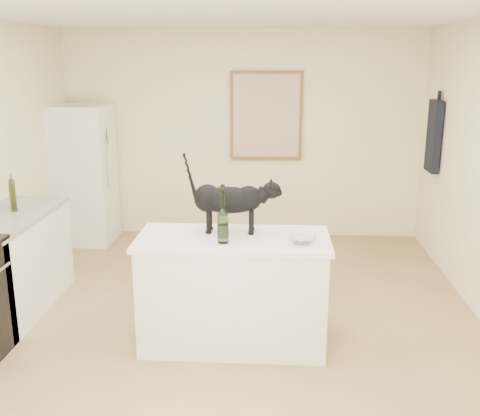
% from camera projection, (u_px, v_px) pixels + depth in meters
% --- Properties ---
extents(floor, '(5.50, 5.50, 0.00)m').
position_uv_depth(floor, '(224.00, 330.00, 4.78)').
color(floor, tan).
rests_on(floor, ground).
extents(ceiling, '(5.50, 5.50, 0.00)m').
position_uv_depth(ceiling, '(221.00, 8.00, 4.11)').
color(ceiling, white).
rests_on(ceiling, ground).
extents(wall_back, '(4.50, 0.00, 4.50)m').
position_uv_depth(wall_back, '(242.00, 135.00, 7.10)').
color(wall_back, '#F6E7BF').
rests_on(wall_back, ground).
extents(wall_front, '(4.50, 0.00, 4.50)m').
position_uv_depth(wall_front, '(143.00, 361.00, 1.80)').
color(wall_front, '#F6E7BF').
rests_on(wall_front, ground).
extents(island_base, '(1.44, 0.67, 0.86)m').
position_uv_depth(island_base, '(233.00, 293.00, 4.47)').
color(island_base, white).
rests_on(island_base, floor).
extents(island_top, '(1.50, 0.70, 0.04)m').
position_uv_depth(island_top, '(233.00, 239.00, 4.36)').
color(island_top, white).
rests_on(island_top, island_base).
extents(left_cabinets, '(0.60, 1.40, 0.86)m').
position_uv_depth(left_cabinets, '(12.00, 265.00, 5.08)').
color(left_cabinets, white).
rests_on(left_cabinets, floor).
extents(left_countertop, '(0.62, 1.44, 0.04)m').
position_uv_depth(left_countertop, '(7.00, 217.00, 4.96)').
color(left_countertop, gray).
rests_on(left_countertop, left_cabinets).
extents(fridge, '(0.68, 0.68, 1.70)m').
position_uv_depth(fridge, '(84.00, 175.00, 6.95)').
color(fridge, white).
rests_on(fridge, floor).
extents(artwork_frame, '(0.90, 0.03, 1.10)m').
position_uv_depth(artwork_frame, '(266.00, 116.00, 6.99)').
color(artwork_frame, brown).
rests_on(artwork_frame, wall_back).
extents(artwork_canvas, '(0.82, 0.00, 1.02)m').
position_uv_depth(artwork_canvas, '(266.00, 116.00, 6.97)').
color(artwork_canvas, beige).
rests_on(artwork_canvas, wall_back).
extents(hanging_garment, '(0.08, 0.34, 0.80)m').
position_uv_depth(hanging_garment, '(434.00, 136.00, 6.27)').
color(hanging_garment, black).
rests_on(hanging_garment, wall_right).
extents(black_cat, '(0.68, 0.21, 0.47)m').
position_uv_depth(black_cat, '(229.00, 203.00, 4.42)').
color(black_cat, black).
rests_on(black_cat, island_top).
extents(wine_bottle, '(0.11, 0.11, 0.39)m').
position_uv_depth(wine_bottle, '(223.00, 217.00, 4.17)').
color(wine_bottle, '#274E1F').
rests_on(wine_bottle, island_top).
extents(glass_bowl, '(0.23, 0.23, 0.05)m').
position_uv_depth(glass_bowl, '(303.00, 240.00, 4.19)').
color(glass_bowl, white).
rests_on(glass_bowl, island_top).
extents(fridge_paper, '(0.04, 0.16, 0.20)m').
position_uv_depth(fridge_paper, '(108.00, 136.00, 6.79)').
color(fridge_paper, beige).
rests_on(fridge_paper, fridge).
extents(counter_bottle_cluster, '(0.10, 0.13, 0.29)m').
position_uv_depth(counter_bottle_cluster, '(13.00, 196.00, 5.08)').
color(counter_bottle_cluster, brown).
rests_on(counter_bottle_cluster, left_countertop).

